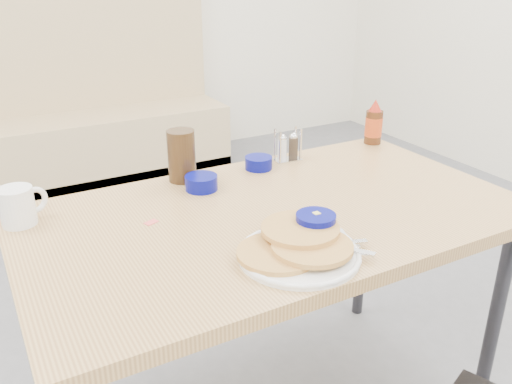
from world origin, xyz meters
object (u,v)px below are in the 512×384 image
syrup_bottle (374,125)px  condiment_caddy (288,149)px  dining_table (275,230)px  booth_bench (85,127)px  pancake_plate (298,248)px  amber_tumbler (182,156)px  coffee_mug (19,205)px  butter_bowl (259,163)px  creamer_bowl (201,183)px  grits_setting (316,228)px

syrup_bottle → condiment_caddy: bearing=-179.5°
dining_table → condiment_caddy: condiment_caddy is taller
booth_bench → pancake_plate: bearing=-91.7°
amber_tumbler → pancake_plate: bearing=-84.5°
coffee_mug → butter_bowl: 0.76m
pancake_plate → creamer_bowl: bearing=94.1°
coffee_mug → booth_bench: bearing=74.4°
grits_setting → amber_tumbler: amber_tumbler is taller
dining_table → butter_bowl: butter_bowl is taller
coffee_mug → amber_tumbler: 0.50m
grits_setting → syrup_bottle: (0.64, 0.53, 0.04)m
pancake_plate → creamer_bowl: size_ratio=3.02×
grits_setting → amber_tumbler: 0.56m
dining_table → amber_tumbler: (-0.14, 0.34, 0.14)m
booth_bench → syrup_bottle: size_ratio=11.15×
booth_bench → condiment_caddy: booth_bench is taller
grits_setting → amber_tumbler: (-0.14, 0.53, 0.05)m
grits_setting → condiment_caddy: 0.59m
grits_setting → creamer_bowl: 0.45m
grits_setting → pancake_plate: bearing=-149.4°
amber_tumbler → grits_setting: bearing=-75.0°
booth_bench → grits_setting: 2.76m
dining_table → coffee_mug: bearing=157.7°
coffee_mug → creamer_bowl: coffee_mug is taller
dining_table → pancake_plate: (-0.08, -0.24, 0.08)m
booth_bench → amber_tumbler: (-0.14, -2.19, 0.49)m
booth_bench → creamer_bowl: (-0.12, -2.29, 0.43)m
booth_bench → amber_tumbler: size_ratio=11.52×
pancake_plate → butter_bowl: (0.21, 0.56, -0.00)m
amber_tumbler → creamer_bowl: bearing=-77.7°
pancake_plate → condiment_caddy: condiment_caddy is taller
butter_bowl → dining_table: bearing=-111.3°
condiment_caddy → creamer_bowl: bearing=-161.0°
amber_tumbler → condiment_caddy: size_ratio=1.44×
creamer_bowl → butter_bowl: size_ratio=1.08×
grits_setting → butter_bowl: bearing=76.6°
grits_setting → syrup_bottle: syrup_bottle is taller
coffee_mug → grits_setting: 0.78m
dining_table → grits_setting: 0.21m
booth_bench → coffee_mug: (-0.64, -2.27, 0.46)m
dining_table → grits_setting: bearing=-89.6°
dining_table → amber_tumbler: size_ratio=8.49×
dining_table → coffee_mug: size_ratio=10.74×
amber_tumbler → condiment_caddy: amber_tumbler is taller
booth_bench → dining_table: size_ratio=1.36×
pancake_plate → coffee_mug: coffee_mug is taller
booth_bench → syrup_bottle: booth_bench is taller
syrup_bottle → coffee_mug: bearing=-176.5°
dining_table → amber_tumbler: bearing=112.6°
coffee_mug → condiment_caddy: bearing=4.8°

